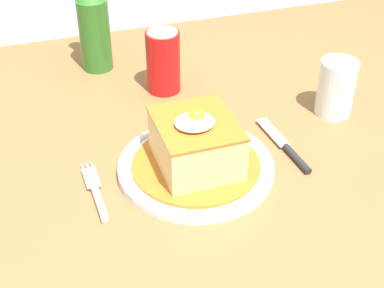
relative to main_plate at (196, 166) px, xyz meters
name	(u,v)px	position (x,y,z in m)	size (l,w,h in m)	color
dining_table	(185,194)	(-0.01, 0.05, -0.09)	(1.47, 1.05, 0.73)	olive
main_plate	(196,166)	(0.00, 0.00, 0.00)	(0.25, 0.25, 0.02)	white
sandwich_meal	(196,146)	(0.00, 0.00, 0.04)	(0.21, 0.21, 0.11)	#C66B23
fork	(97,195)	(-0.16, -0.01, 0.00)	(0.02, 0.14, 0.01)	silver
knife	(290,151)	(0.16, -0.01, 0.00)	(0.03, 0.17, 0.01)	#262628
soda_can	(163,62)	(0.02, 0.27, 0.05)	(0.07, 0.07, 0.12)	red
beer_bottle_green	(94,24)	(-0.08, 0.40, 0.09)	(0.06, 0.06, 0.27)	#2D6B23
drinking_glass	(335,91)	(0.30, 0.09, 0.04)	(0.07, 0.07, 0.10)	gold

